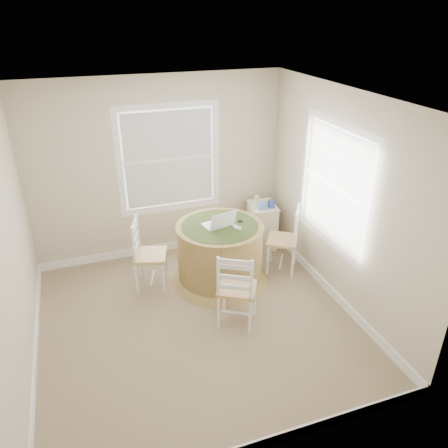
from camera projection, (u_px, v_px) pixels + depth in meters
name	position (u px, v px, depth m)	size (l,w,h in m)	color
room	(204.00, 216.00, 4.81)	(3.64, 3.64, 2.64)	#827052
round_table	(220.00, 251.00, 5.81)	(1.33, 1.33, 0.83)	#9D8346
chair_left	(151.00, 255.00, 5.66)	(0.42, 0.40, 0.95)	white
chair_near	(237.00, 288.00, 5.00)	(0.42, 0.40, 0.95)	white
chair_right	(282.00, 240.00, 6.03)	(0.42, 0.40, 0.95)	white
laptop	(219.00, 224.00, 5.62)	(0.41, 0.38, 0.25)	white
mouse	(235.00, 227.00, 5.59)	(0.07, 0.10, 0.04)	white
phone	(240.00, 228.00, 5.57)	(0.04, 0.09, 0.02)	#B7BABF
keys	(240.00, 222.00, 5.74)	(0.06, 0.05, 0.03)	black
corner_chest	(262.00, 225.00, 6.71)	(0.45, 0.57, 0.69)	#F8E5BA
tissue_box	(262.00, 205.00, 6.42)	(0.12, 0.12, 0.10)	#5788C7
box_yellow	(264.00, 202.00, 6.58)	(0.15, 0.10, 0.06)	#CEDF4F
box_blue	(271.00, 204.00, 6.45)	(0.08, 0.08, 0.12)	#3847A9
cup_cream	(257.00, 199.00, 6.65)	(0.07, 0.07, 0.09)	beige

